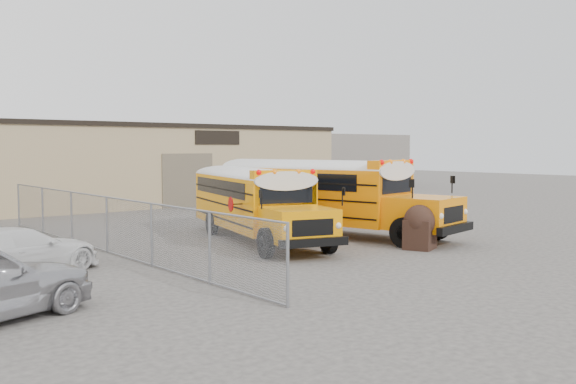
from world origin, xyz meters
TOP-DOWN VIEW (x-y plane):
  - ground at (0.00, 0.00)m, footprint 120.00×120.00m
  - warehouse at (-0.00, 19.99)m, footprint 30.20×10.20m
  - chainlink_fence at (-6.00, 3.00)m, footprint 0.07×18.07m
  - distant_building_right at (24.00, 24.00)m, footprint 10.00×8.00m
  - school_bus_left at (0.87, 7.65)m, footprint 4.59×9.30m
  - school_bus_right at (1.22, 7.94)m, footprint 4.34×10.27m
  - tarp_bundle at (2.26, -2.78)m, footprint 1.23×1.18m
  - car_white at (-9.29, 1.09)m, footprint 4.74×2.95m

SIDE VIEW (x-z plane):
  - ground at x=0.00m, z-range 0.00..0.00m
  - car_white at x=-9.29m, z-range 0.00..1.28m
  - tarp_bundle at x=2.26m, z-range 0.02..1.49m
  - chainlink_fence at x=-6.00m, z-range 0.00..1.80m
  - school_bus_left at x=0.87m, z-range 0.21..2.86m
  - school_bus_right at x=1.22m, z-range 0.23..3.15m
  - distant_building_right at x=24.00m, z-range 0.00..4.40m
  - warehouse at x=0.00m, z-range 0.04..4.71m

